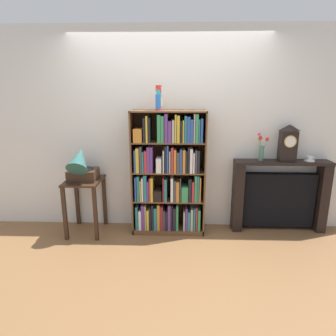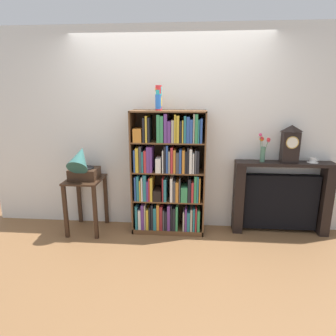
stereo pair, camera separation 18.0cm
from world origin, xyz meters
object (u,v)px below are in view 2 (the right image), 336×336
bookshelf (168,177)px  cup_stack (159,98)px  flower_vase (263,148)px  fireplace_mantel (281,198)px  side_table_left (86,193)px  gramophone (82,164)px  mantel_clock (290,144)px  teacup_with_saucer (313,161)px

bookshelf → cup_stack: cup_stack is taller
flower_vase → fireplace_mantel: bearing=4.2°
cup_stack → side_table_left: (-0.96, -0.04, -1.21)m
cup_stack → flower_vase: 1.43m
gramophone → mantel_clock: bearing=4.6°
fireplace_mantel → cup_stack: bearing=-175.5°
side_table_left → flower_vase: flower_vase is taller
bookshelf → mantel_clock: (1.50, 0.07, 0.44)m
bookshelf → fireplace_mantel: (1.46, 0.09, -0.27)m
gramophone → flower_vase: (2.25, 0.21, 0.21)m
cup_stack → flower_vase: cup_stack is taller
fireplace_mantel → teacup_with_saucer: 0.61m
bookshelf → teacup_with_saucer: 1.80m
mantel_clock → flower_vase: bearing=179.7°
bookshelf → fireplace_mantel: size_ratio=1.31×
side_table_left → teacup_with_saucer: (2.87, 0.14, 0.46)m
cup_stack → mantel_clock: size_ratio=0.63×
cup_stack → mantel_clock: 1.71m
side_table_left → flower_vase: (2.25, 0.14, 0.60)m
bookshelf → gramophone: bearing=-172.8°
cup_stack → flower_vase: bearing=4.5°
mantel_clock → teacup_with_saucer: bearing=0.4°
gramophone → mantel_clock: (2.57, 0.21, 0.26)m
gramophone → mantel_clock: size_ratio=1.08×
side_table_left → mantel_clock: 2.66m
fireplace_mantel → teacup_with_saucer: size_ratio=8.93×
teacup_with_saucer → mantel_clock: bearing=-179.6°
side_table_left → gramophone: gramophone is taller
bookshelf → side_table_left: 1.10m
gramophone → mantel_clock: 2.60m
side_table_left → gramophone: 0.40m
fireplace_mantel → flower_vase: flower_vase is taller
cup_stack → flower_vase: size_ratio=0.81×
side_table_left → fireplace_mantel: 2.54m
cup_stack → flower_vase: (1.29, 0.10, -0.60)m
flower_vase → cup_stack: bearing=-175.5°
gramophone → fireplace_mantel: 2.58m
bookshelf → teacup_with_saucer: (1.79, 0.07, 0.24)m
cup_stack → teacup_with_saucer: size_ratio=2.16×
cup_stack → bookshelf: bearing=13.9°
flower_vase → side_table_left: bearing=-176.3°
mantel_clock → flower_vase: (-0.32, 0.00, -0.06)m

